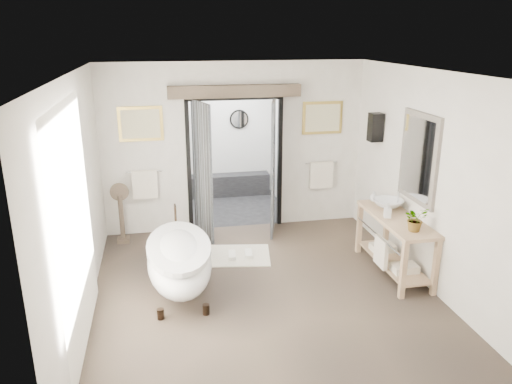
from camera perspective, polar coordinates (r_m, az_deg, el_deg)
ground_plane at (r=6.83m, az=0.99°, el=-11.58°), size 5.00×5.00×0.00m
room_shell at (r=6.01m, az=0.99°, el=3.43°), size 4.52×5.02×2.91m
shower_room at (r=10.18m, az=-3.69°, el=3.92°), size 2.22×2.01×2.51m
back_wall_dressing at (r=8.41m, az=-2.26°, el=5.57°), size 3.82×0.79×2.52m
clawfoot_tub at (r=6.79m, az=-8.76°, el=-7.69°), size 0.85×1.89×0.92m
vanity at (r=7.45m, az=15.45°, el=-5.30°), size 0.57×1.60×0.85m
pedestal_mirror at (r=8.52m, az=-15.11°, el=-2.77°), size 0.30×0.20×1.03m
rug at (r=7.89m, az=-2.86°, el=-7.25°), size 1.31×0.98×0.01m
slippers at (r=7.84m, az=-1.81°, el=-7.14°), size 0.40×0.29×0.05m
basin at (r=7.59m, az=14.85°, el=-1.40°), size 0.47×0.47×0.15m
plant at (r=6.87m, az=17.77°, el=-2.94°), size 0.34×0.31×0.33m
soap_bottle_a at (r=7.27m, az=14.82°, el=-2.04°), size 0.12×0.12×0.21m
soap_bottle_b at (r=7.92m, az=13.32°, el=-0.47°), size 0.14×0.14×0.16m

